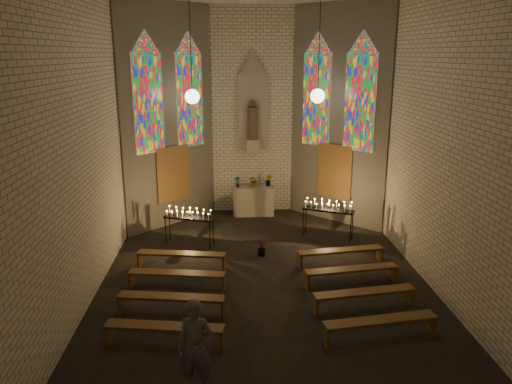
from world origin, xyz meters
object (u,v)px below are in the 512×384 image
votive_stand_right (328,207)px  votive_stand_left (189,215)px  aisle_flower_pot (262,248)px  altar (253,201)px  visitor (196,348)px

votive_stand_right → votive_stand_left: bearing=-150.3°
votive_stand_left → aisle_flower_pot: bearing=-4.2°
aisle_flower_pot → votive_stand_left: bearing=156.9°
altar → votive_stand_right: size_ratio=0.89×
votive_stand_left → votive_stand_right: size_ratio=0.96×
aisle_flower_pot → votive_stand_right: (2.10, 1.26, 0.75)m
altar → aisle_flower_pot: altar is taller
altar → votive_stand_left: votive_stand_left is taller
votive_stand_left → votive_stand_right: (4.16, 0.38, 0.05)m
altar → votive_stand_right: bearing=-48.4°
aisle_flower_pot → votive_stand_right: bearing=31.0°
altar → visitor: size_ratio=0.84×
votive_stand_left → votive_stand_right: 4.17m
aisle_flower_pot → votive_stand_left: (-2.06, 0.88, 0.70)m
altar → aisle_flower_pot: bearing=-89.2°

